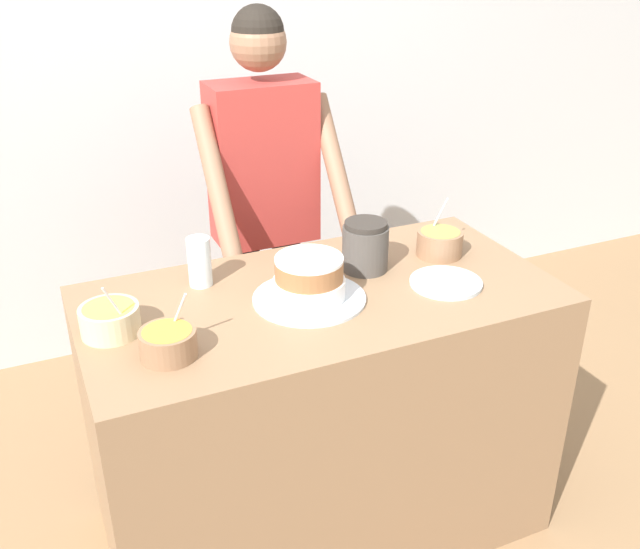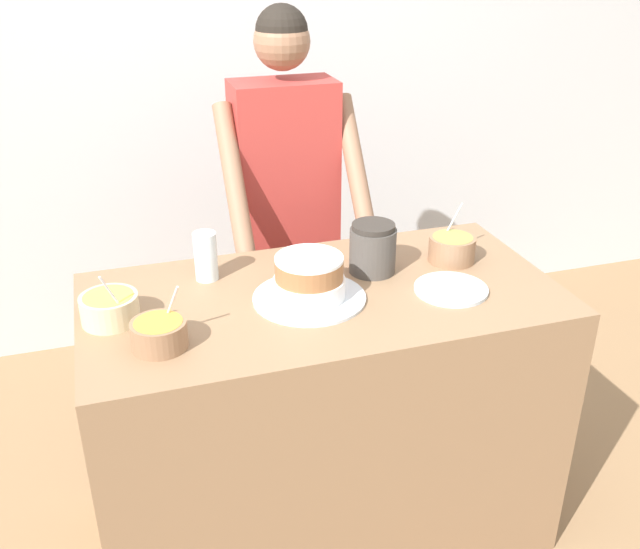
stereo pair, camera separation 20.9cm
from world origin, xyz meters
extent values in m
cube|color=silver|center=(0.00, 1.91, 1.30)|extent=(10.00, 0.05, 2.60)
cube|color=#8C6B4C|center=(0.00, 0.37, 0.46)|extent=(1.45, 0.74, 0.93)
cylinder|color=#2D2D38|center=(-0.01, 1.09, 0.41)|extent=(0.12, 0.12, 0.82)
cylinder|color=#2D2D38|center=(0.17, 1.09, 0.41)|extent=(0.12, 0.12, 0.82)
cube|color=#B23833|center=(0.08, 1.09, 1.12)|extent=(0.39, 0.21, 0.61)
cylinder|color=#8E664C|center=(-0.15, 0.92, 1.12)|extent=(0.07, 0.39, 0.52)
cylinder|color=#8E664C|center=(0.31, 0.92, 1.12)|extent=(0.07, 0.39, 0.52)
sphere|color=#8E664C|center=(0.08, 1.09, 1.56)|extent=(0.20, 0.20, 0.20)
sphere|color=black|center=(0.08, 1.09, 1.60)|extent=(0.19, 0.19, 0.19)
cylinder|color=silver|center=(-0.05, 0.34, 0.93)|extent=(0.34, 0.34, 0.01)
cylinder|color=white|center=(-0.05, 0.34, 0.97)|extent=(0.22, 0.22, 0.06)
cylinder|color=#9E663D|center=(-0.05, 0.34, 1.03)|extent=(0.20, 0.20, 0.06)
cylinder|color=white|center=(-0.05, 0.34, 1.06)|extent=(0.20, 0.20, 0.01)
cylinder|color=beige|center=(-0.62, 0.39, 0.97)|extent=(0.16, 0.16, 0.08)
cylinder|color=#F2DB4C|center=(-0.62, 0.39, 1.00)|extent=(0.14, 0.14, 0.01)
cylinder|color=silver|center=(-0.60, 0.33, 1.02)|extent=(0.08, 0.03, 0.17)
cylinder|color=#936B4C|center=(-0.50, 0.21, 0.97)|extent=(0.15, 0.15, 0.08)
cylinder|color=#EF9938|center=(-0.50, 0.21, 1.00)|extent=(0.13, 0.13, 0.01)
cylinder|color=silver|center=(-0.47, 0.25, 1.01)|extent=(0.06, 0.06, 0.15)
cylinder|color=#936B4C|center=(0.48, 0.46, 0.97)|extent=(0.15, 0.15, 0.09)
cylinder|color=olive|center=(0.48, 0.46, 1.01)|extent=(0.13, 0.13, 0.01)
cylinder|color=silver|center=(0.49, 0.51, 1.02)|extent=(0.08, 0.03, 0.18)
cylinder|color=silver|center=(-0.32, 0.57, 1.01)|extent=(0.07, 0.07, 0.16)
cylinder|color=silver|center=(0.38, 0.26, 0.93)|extent=(0.23, 0.23, 0.01)
cylinder|color=#4C4742|center=(0.20, 0.47, 1.00)|extent=(0.15, 0.15, 0.15)
cylinder|color=#322D28|center=(0.20, 0.47, 1.08)|extent=(0.14, 0.14, 0.02)
camera|label=1|loc=(-0.78, -1.38, 1.94)|focal=40.00mm
camera|label=2|loc=(-0.59, -1.46, 1.94)|focal=40.00mm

